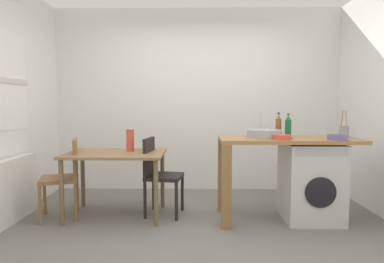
{
  "coord_description": "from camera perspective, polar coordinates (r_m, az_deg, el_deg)",
  "views": [
    {
      "loc": [
        -0.0,
        -3.32,
        1.28
      ],
      "look_at": [
        -0.06,
        0.45,
        0.98
      ],
      "focal_mm": 31.3,
      "sensor_mm": 36.0,
      "label": 1
    }
  ],
  "objects": [
    {
      "name": "colander",
      "position": [
        3.77,
        23.56,
        -0.85
      ],
      "size": [
        0.2,
        0.2,
        0.06
      ],
      "color": "slate",
      "rests_on": "kitchen_counter"
    },
    {
      "name": "bottle_squat_brown",
      "position": [
        4.04,
        16.09,
        0.93
      ],
      "size": [
        0.07,
        0.07,
        0.26
      ],
      "color": "#19592D",
      "rests_on": "kitchen_counter"
    },
    {
      "name": "washing_machine",
      "position": [
        3.99,
        19.59,
        -8.04
      ],
      "size": [
        0.6,
        0.61,
        0.86
      ],
      "color": "silver",
      "rests_on": "ground_plane"
    },
    {
      "name": "wall_back",
      "position": [
        5.07,
        0.88,
        5.34
      ],
      "size": [
        4.6,
        0.1,
        2.7
      ],
      "primitive_type": "cube",
      "color": "white",
      "rests_on": "ground_plane"
    },
    {
      "name": "radiator",
      "position": [
        4.25,
        -27.89,
        -8.65
      ],
      "size": [
        0.1,
        0.8,
        0.7
      ],
      "primitive_type": "cube",
      "color": "white",
      "rests_on": "ground_plane"
    },
    {
      "name": "chair_opposite",
      "position": [
        3.94,
        -5.79,
        -6.79
      ],
      "size": [
        0.45,
        0.45,
        0.9
      ],
      "rotation": [
        0.0,
        0.0,
        -1.71
      ],
      "color": "black",
      "rests_on": "ground_plane"
    },
    {
      "name": "tap",
      "position": [
        3.94,
        11.73,
        1.24
      ],
      "size": [
        0.02,
        0.02,
        0.28
      ],
      "primitive_type": "cylinder",
      "color": "#B2B2B7",
      "rests_on": "kitchen_counter"
    },
    {
      "name": "sink_basin",
      "position": [
        3.77,
        12.22,
        -0.36
      ],
      "size": [
        0.38,
        0.38,
        0.09
      ],
      "primitive_type": "cylinder",
      "color": "#9EA0A5",
      "rests_on": "kitchen_counter"
    },
    {
      "name": "utensil_crock",
      "position": [
        4.09,
        24.45,
        0.05
      ],
      "size": [
        0.11,
        0.11,
        0.3
      ],
      "color": "gray",
      "rests_on": "kitchen_counter"
    },
    {
      "name": "bottle_tall_green",
      "position": [
        4.07,
        14.54,
        1.05
      ],
      "size": [
        0.07,
        0.07,
        0.27
      ],
      "color": "brown",
      "rests_on": "kitchen_counter"
    },
    {
      "name": "chair_person_seat",
      "position": [
        4.06,
        -20.67,
        -6.73
      ],
      "size": [
        0.5,
        0.5,
        0.9
      ],
      "rotation": [
        0.0,
        0.0,
        1.87
      ],
      "color": "olive",
      "rests_on": "ground_plane"
    },
    {
      "name": "vase",
      "position": [
        3.97,
        -10.45,
        -1.47
      ],
      "size": [
        0.09,
        0.09,
        0.26
      ],
      "primitive_type": "cylinder",
      "color": "#D84C38",
      "rests_on": "dining_table"
    },
    {
      "name": "mixing_bowl",
      "position": [
        3.61,
        15.13,
        -0.89
      ],
      "size": [
        0.18,
        0.18,
        0.05
      ],
      "color": "#D84C38",
      "rests_on": "kitchen_counter"
    },
    {
      "name": "scissors",
      "position": [
        3.73,
        15.72,
        -1.12
      ],
      "size": [
        0.15,
        0.06,
        0.01
      ],
      "color": "#B2B2B7",
      "rests_on": "kitchen_counter"
    },
    {
      "name": "dining_table",
      "position": [
        3.94,
        -12.83,
        -4.87
      ],
      "size": [
        1.1,
        0.76,
        0.74
      ],
      "color": "olive",
      "rests_on": "ground_plane"
    },
    {
      "name": "kitchen_counter",
      "position": [
        3.8,
        12.94,
        -3.42
      ],
      "size": [
        1.5,
        0.68,
        0.92
      ],
      "color": "#9E7042",
      "rests_on": "ground_plane"
    },
    {
      "name": "ground_plane",
      "position": [
        3.56,
        0.87,
        -16.56
      ],
      "size": [
        5.46,
        5.46,
        0.0
      ],
      "primitive_type": "plane",
      "color": "slate"
    }
  ]
}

